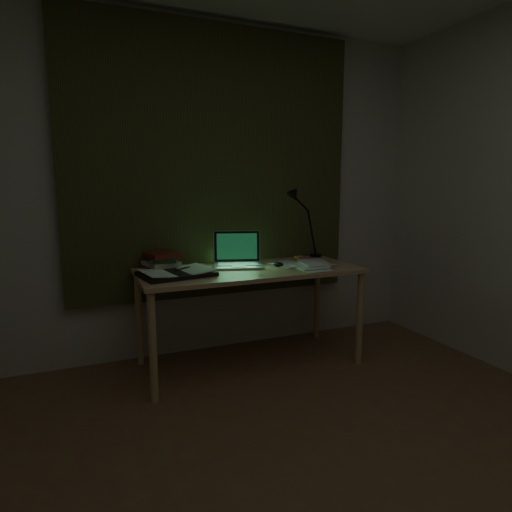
{
  "coord_description": "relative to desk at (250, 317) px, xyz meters",
  "views": [
    {
      "loc": [
        -0.98,
        -1.19,
        1.29
      ],
      "look_at": [
        0.13,
        1.46,
        0.82
      ],
      "focal_mm": 30.0,
      "sensor_mm": 36.0,
      "label": 1
    }
  ],
  "objects": [
    {
      "name": "laptop",
      "position": [
        -0.05,
        0.09,
        0.48
      ],
      "size": [
        0.45,
        0.48,
        0.25
      ],
      "primitive_type": null,
      "rotation": [
        0.0,
        0.0,
        -0.29
      ],
      "color": "#B7B7BC",
      "rests_on": "desk"
    },
    {
      "name": "loose_papers",
      "position": [
        0.41,
        -0.06,
        0.37
      ],
      "size": [
        0.39,
        0.41,
        0.02
      ],
      "primitive_type": null,
      "rotation": [
        0.0,
        0.0,
        0.18
      ],
      "color": "white",
      "rests_on": "desk"
    },
    {
      "name": "wall_back",
      "position": [
        -0.13,
        0.42,
        0.89
      ],
      "size": [
        3.5,
        0.0,
        2.5
      ],
      "primitive_type": "cube",
      "color": "beige",
      "rests_on": "ground"
    },
    {
      "name": "open_textbook",
      "position": [
        -0.53,
        -0.04,
        0.37
      ],
      "size": [
        0.51,
        0.4,
        0.04
      ],
      "primitive_type": null,
      "rotation": [
        0.0,
        0.0,
        0.18
      ],
      "color": "silver",
      "rests_on": "desk"
    },
    {
      "name": "desk",
      "position": [
        0.0,
        0.0,
        0.0
      ],
      "size": [
        1.56,
        0.68,
        0.71
      ],
      "primitive_type": null,
      "color": "tan",
      "rests_on": "floor"
    },
    {
      "name": "book_stack",
      "position": [
        -0.58,
        0.2,
        0.42
      ],
      "size": [
        0.22,
        0.25,
        0.13
      ],
      "primitive_type": null,
      "rotation": [
        0.0,
        0.0,
        0.07
      ],
      "color": "silver",
      "rests_on": "desk"
    },
    {
      "name": "curtain",
      "position": [
        -0.13,
        0.38,
        1.09
      ],
      "size": [
        2.2,
        0.06,
        2.0
      ],
      "primitive_type": "cube",
      "color": "#303319",
      "rests_on": "wall_back"
    },
    {
      "name": "sticky_pink",
      "position": [
        0.56,
        0.19,
        0.36
      ],
      "size": [
        0.1,
        0.1,
        0.02
      ],
      "primitive_type": "cube",
      "rotation": [
        0.0,
        0.0,
        0.32
      ],
      "color": "#CE506E",
      "rests_on": "desk"
    },
    {
      "name": "mouse",
      "position": [
        0.22,
        -0.0,
        0.37
      ],
      "size": [
        0.08,
        0.1,
        0.03
      ],
      "primitive_type": "ellipsoid",
      "rotation": [
        0.0,
        0.0,
        0.34
      ],
      "color": "black",
      "rests_on": "desk"
    },
    {
      "name": "desk_lamp",
      "position": [
        0.7,
        0.27,
        0.62
      ],
      "size": [
        0.37,
        0.29,
        0.52
      ],
      "primitive_type": null,
      "rotation": [
        0.0,
        0.0,
        -0.07
      ],
      "color": "black",
      "rests_on": "desk"
    },
    {
      "name": "sticky_yellow",
      "position": [
        0.54,
        0.26,
        0.36
      ],
      "size": [
        0.07,
        0.07,
        0.01
      ],
      "primitive_type": "cube",
      "rotation": [
        0.0,
        0.0,
        0.06
      ],
      "color": "yellow",
      "rests_on": "desk"
    }
  ]
}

